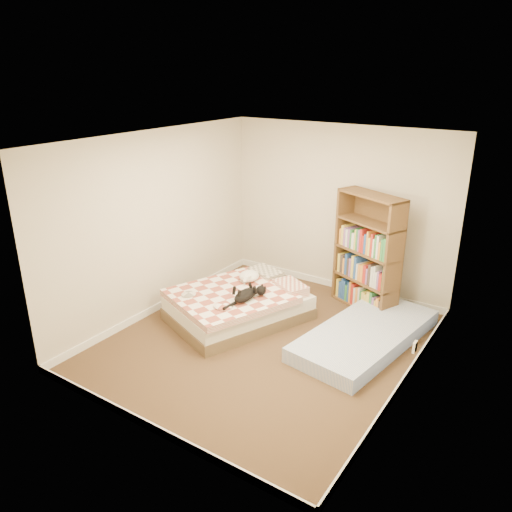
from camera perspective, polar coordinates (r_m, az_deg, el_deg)
The scene contains 6 objects.
room at distance 5.86m, azimuth 1.15°, elevation 0.40°, with size 3.51×4.01×2.51m.
bed at distance 6.83m, azimuth -1.84°, elevation -5.49°, with size 1.79×2.09×0.47m.
bookshelf at distance 7.17m, azimuth 12.55°, elevation -1.32°, with size 1.13×0.72×1.67m.
floor_mattress at distance 6.47m, azimuth 12.40°, elevation -8.81°, with size 0.96×2.13×0.19m, color #7C93CF.
black_cat at distance 6.46m, azimuth -1.01°, elevation -4.36°, with size 0.36×0.72×0.16m.
white_dog at distance 6.98m, azimuth -0.79°, elevation -2.32°, with size 0.38×0.39×0.15m.
Camera 1 is at (2.94, -4.64, 3.24)m, focal length 35.00 mm.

